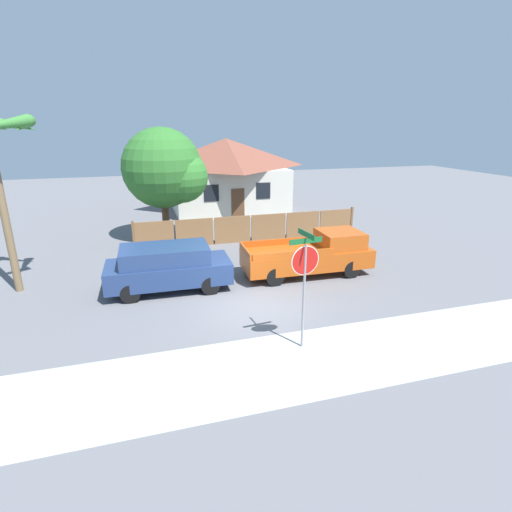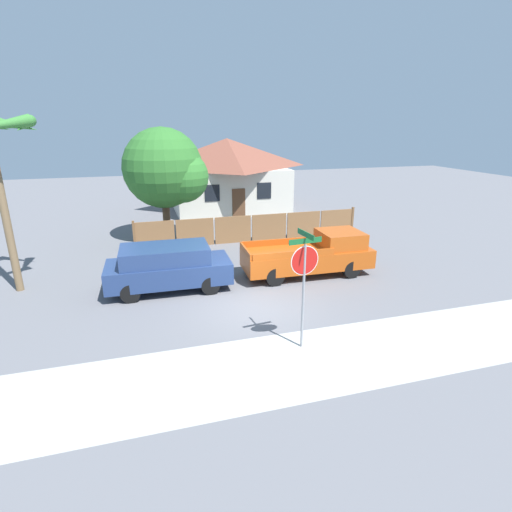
{
  "view_description": "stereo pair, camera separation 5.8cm",
  "coord_description": "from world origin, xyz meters",
  "px_view_note": "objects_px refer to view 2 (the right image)",
  "views": [
    {
      "loc": [
        -3.54,
        -12.23,
        6.17
      ],
      "look_at": [
        0.35,
        0.91,
        1.6
      ],
      "focal_mm": 28.0,
      "sensor_mm": 36.0,
      "label": 1
    },
    {
      "loc": [
        -3.49,
        -12.25,
        6.17
      ],
      "look_at": [
        0.35,
        0.91,
        1.6
      ],
      "focal_mm": 28.0,
      "sensor_mm": 36.0,
      "label": 2
    }
  ],
  "objects_px": {
    "red_suv": "(168,266)",
    "oak_tree": "(167,170)",
    "stop_sign": "(304,270)",
    "house": "(227,173)",
    "orange_pickup": "(313,255)"
  },
  "relations": [
    {
      "from": "house",
      "to": "stop_sign",
      "type": "xyz_separation_m",
      "value": [
        -2.25,
        -19.99,
        -0.29
      ]
    },
    {
      "from": "house",
      "to": "orange_pickup",
      "type": "distance_m",
      "value": 14.75
    },
    {
      "from": "red_suv",
      "to": "orange_pickup",
      "type": "relative_size",
      "value": 0.87
    },
    {
      "from": "oak_tree",
      "to": "orange_pickup",
      "type": "height_order",
      "value": "oak_tree"
    },
    {
      "from": "stop_sign",
      "to": "house",
      "type": "bearing_deg",
      "value": 77.89
    },
    {
      "from": "house",
      "to": "red_suv",
      "type": "bearing_deg",
      "value": -110.87
    },
    {
      "from": "oak_tree",
      "to": "stop_sign",
      "type": "relative_size",
      "value": 1.74
    },
    {
      "from": "house",
      "to": "orange_pickup",
      "type": "bearing_deg",
      "value": -88.2
    },
    {
      "from": "oak_tree",
      "to": "stop_sign",
      "type": "distance_m",
      "value": 12.9
    },
    {
      "from": "house",
      "to": "oak_tree",
      "type": "xyz_separation_m",
      "value": [
        -4.87,
        -7.43,
        1.14
      ]
    },
    {
      "from": "red_suv",
      "to": "stop_sign",
      "type": "height_order",
      "value": "stop_sign"
    },
    {
      "from": "orange_pickup",
      "to": "stop_sign",
      "type": "xyz_separation_m",
      "value": [
        -2.7,
        -5.35,
        1.5
      ]
    },
    {
      "from": "house",
      "to": "oak_tree",
      "type": "distance_m",
      "value": 8.96
    },
    {
      "from": "red_suv",
      "to": "oak_tree",
      "type": "bearing_deg",
      "value": 85.89
    },
    {
      "from": "oak_tree",
      "to": "red_suv",
      "type": "height_order",
      "value": "oak_tree"
    }
  ]
}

